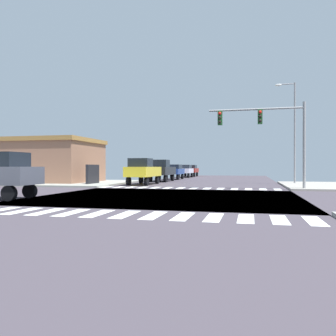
# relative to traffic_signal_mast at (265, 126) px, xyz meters

# --- Properties ---
(ground) EXTENTS (90.00, 90.00, 0.05)m
(ground) POSITION_rel_traffic_signal_mast_xyz_m (-5.36, -6.98, -4.53)
(ground) COLOR #3C363E
(sidewalk_corner_nw) EXTENTS (12.00, 12.00, 0.14)m
(sidewalk_corner_nw) POSITION_rel_traffic_signal_mast_xyz_m (-18.36, 5.02, -4.44)
(sidewalk_corner_nw) COLOR gray
(sidewalk_corner_nw) RESTS_ON ground
(crosswalk_near) EXTENTS (13.50, 2.00, 0.01)m
(crosswalk_near) POSITION_rel_traffic_signal_mast_xyz_m (-5.61, -14.28, -4.50)
(crosswalk_near) COLOR silver
(crosswalk_near) RESTS_ON ground
(crosswalk_far) EXTENTS (13.50, 2.00, 0.01)m
(crosswalk_far) POSITION_rel_traffic_signal_mast_xyz_m (-5.61, 0.32, -4.50)
(crosswalk_far) COLOR silver
(crosswalk_far) RESTS_ON ground
(traffic_signal_mast) EXTENTS (6.64, 0.55, 6.10)m
(traffic_signal_mast) POSITION_rel_traffic_signal_mast_xyz_m (0.00, 0.00, 0.00)
(traffic_signal_mast) COLOR gray
(traffic_signal_mast) RESTS_ON ground
(street_lamp) EXTENTS (1.78, 0.32, 9.17)m
(street_lamp) POSITION_rel_traffic_signal_mast_xyz_m (2.66, 7.58, 0.89)
(street_lamp) COLOR gray
(street_lamp) RESTS_ON ground
(bank_building) EXTENTS (16.44, 7.55, 4.34)m
(bank_building) POSITION_rel_traffic_signal_mast_xyz_m (-23.28, 5.30, -2.33)
(bank_building) COLOR #93654D
(bank_building) RESTS_ON ground
(pickup_nearside_1) EXTENTS (2.00, 5.10, 2.35)m
(pickup_nearside_1) POSITION_rel_traffic_signal_mast_xyz_m (-10.36, 11.01, -3.22)
(pickup_nearside_1) COLOR black
(pickup_nearside_1) RESTS_ON ground
(sedan_queued_2) EXTENTS (1.80, 4.30, 1.88)m
(sedan_queued_2) POSITION_rel_traffic_signal_mast_xyz_m (-10.36, 30.33, -3.39)
(sedan_queued_2) COLOR black
(sedan_queued_2) RESTS_ON ground
(sedan_leading_3) EXTENTS (1.80, 4.30, 1.88)m
(sedan_leading_3) POSITION_rel_traffic_signal_mast_xyz_m (-10.36, 25.02, -3.39)
(sedan_leading_3) COLOR black
(sedan_leading_3) RESTS_ON ground
(sedan_trailing_4) EXTENTS (1.80, 4.30, 1.88)m
(sedan_trailing_4) POSITION_rel_traffic_signal_mast_xyz_m (-10.36, 17.57, -3.39)
(sedan_trailing_4) COLOR black
(sedan_trailing_4) RESTS_ON ground
(pickup_outer_2) EXTENTS (2.00, 5.10, 2.35)m
(pickup_outer_2) POSITION_rel_traffic_signal_mast_xyz_m (-10.36, 4.33, -3.22)
(pickup_outer_2) COLOR black
(pickup_outer_2) RESTS_ON ground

